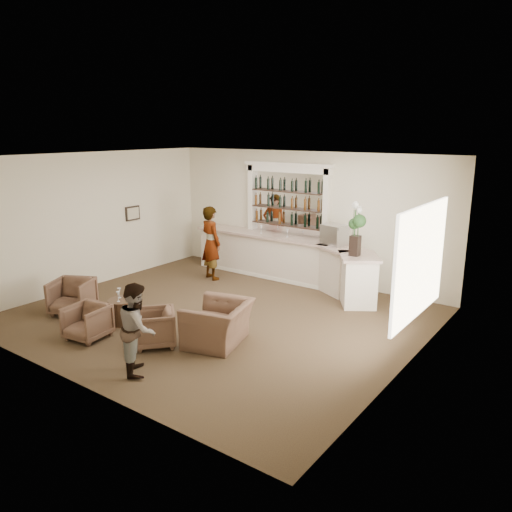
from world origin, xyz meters
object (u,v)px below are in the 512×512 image
at_px(cocktail_table, 123,311).
at_px(flower_vase, 356,226).
at_px(sommelier, 211,243).
at_px(armchair_left, 72,296).
at_px(bar_counter, 288,260).
at_px(espresso_machine, 334,235).
at_px(armchair_center, 87,322).
at_px(armchair_far, 218,324).
at_px(armchair_right, 154,328).
at_px(guest, 137,328).

bearing_deg(cocktail_table, flower_vase, 48.48).
relative_size(cocktail_table, sommelier, 0.30).
bearing_deg(flower_vase, cocktail_table, -131.52).
distance_m(sommelier, armchair_left, 3.80).
relative_size(bar_counter, espresso_machine, 10.44).
distance_m(bar_counter, armchair_center, 5.44).
bearing_deg(bar_counter, espresso_machine, 0.74).
bearing_deg(flower_vase, armchair_far, -107.90).
bearing_deg(flower_vase, armchair_center, -124.80).
height_order(sommelier, espresso_machine, sommelier).
relative_size(armchair_center, armchair_far, 0.61).
bearing_deg(bar_counter, armchair_right, -88.06).
relative_size(cocktail_table, armchair_center, 0.81).
xyz_separation_m(armchair_center, espresso_machine, (2.36, 5.34, 1.05)).
distance_m(bar_counter, armchair_right, 4.80).
relative_size(bar_counter, guest, 3.83).
height_order(guest, armchair_right, guest).
relative_size(cocktail_table, armchair_left, 0.72).
distance_m(guest, armchair_right, 1.09).
height_order(bar_counter, armchair_center, bar_counter).
bearing_deg(guest, armchair_right, -12.29).
bearing_deg(guest, espresso_machine, -51.06).
bearing_deg(armchair_far, armchair_right, -65.62).
height_order(cocktail_table, armchair_far, armchair_far).
relative_size(cocktail_table, guest, 0.39).
bearing_deg(armchair_center, cocktail_table, 86.98).
relative_size(bar_counter, flower_vase, 4.83).
xyz_separation_m(guest, armchair_center, (-1.80, 0.32, -0.42)).
bearing_deg(cocktail_table, armchair_right, -15.98).
relative_size(cocktail_table, armchair_right, 0.79).
distance_m(armchair_center, armchair_right, 1.35).
xyz_separation_m(bar_counter, espresso_machine, (1.27, 0.02, 0.81)).
distance_m(cocktail_table, armchair_left, 1.36).
height_order(armchair_right, espresso_machine, espresso_machine).
bearing_deg(espresso_machine, sommelier, -148.24).
xyz_separation_m(sommelier, flower_vase, (3.90, 0.30, 0.85)).
height_order(cocktail_table, espresso_machine, espresso_machine).
bearing_deg(cocktail_table, bar_counter, 75.29).
bearing_deg(sommelier, guest, 136.12).
relative_size(guest, armchair_right, 2.02).
height_order(cocktail_table, armchair_center, armchair_center).
distance_m(bar_counter, espresso_machine, 1.51).
relative_size(armchair_left, flower_vase, 0.69).
xyz_separation_m(cocktail_table, armchair_far, (2.21, 0.36, 0.14)).
bearing_deg(flower_vase, espresso_machine, 140.60).
distance_m(guest, armchair_center, 1.87).
bearing_deg(sommelier, espresso_machine, -143.55).
height_order(bar_counter, armchair_far, bar_counter).
bearing_deg(armchair_far, bar_counter, 179.19).
bearing_deg(espresso_machine, bar_counter, -165.84).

